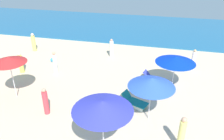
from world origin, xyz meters
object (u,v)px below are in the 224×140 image
at_px(umbrella_2, 152,82).
at_px(beachgoer_6, 193,61).
at_px(lounge_chair_1_0, 152,78).
at_px(beachgoer_2, 111,49).
at_px(beachgoer_5, 55,63).
at_px(beachgoer_0, 182,134).
at_px(umbrella_1, 176,60).
at_px(lounge_chair_2_0, 134,101).
at_px(beach_ball_1, 53,60).
at_px(beachgoer_1, 34,43).
at_px(umbrella_4, 103,106).
at_px(beachgoer_4, 21,63).
at_px(umbrella_0, 9,60).
at_px(beachgoer_7, 46,102).

distance_m(umbrella_2, beachgoer_6, 7.00).
xyz_separation_m(lounge_chair_1_0, beachgoer_2, (-3.66, 3.39, 0.48)).
relative_size(lounge_chair_1_0, umbrella_2, 0.57).
bearing_deg(beachgoer_5, beachgoer_2, 89.38).
relative_size(beachgoer_0, beachgoer_5, 0.99).
bearing_deg(umbrella_1, beachgoer_6, 63.91).
xyz_separation_m(umbrella_2, beachgoer_5, (-6.98, 3.52, -1.37)).
xyz_separation_m(umbrella_2, lounge_chair_2_0, (-0.91, 0.95, -1.91)).
xyz_separation_m(umbrella_1, lounge_chair_1_0, (-1.32, 0.63, -1.77)).
height_order(umbrella_2, beachgoer_5, umbrella_2).
bearing_deg(beach_ball_1, beachgoer_1, 146.00).
bearing_deg(beach_ball_1, beachgoer_5, -56.28).
bearing_deg(umbrella_2, umbrella_4, -120.79).
distance_m(lounge_chair_2_0, beachgoer_1, 11.71).
bearing_deg(beachgoer_6, beachgoer_2, -59.16).
distance_m(umbrella_1, umbrella_4, 6.80).
height_order(lounge_chair_1_0, umbrella_4, umbrella_4).
bearing_deg(beachgoer_4, beachgoer_1, -165.29).
bearing_deg(umbrella_0, beach_ball_1, 92.40).
height_order(lounge_chair_2_0, umbrella_4, umbrella_4).
distance_m(umbrella_1, beachgoer_5, 8.24).
xyz_separation_m(umbrella_1, beachgoer_1, (-12.04, 3.69, -1.23)).
xyz_separation_m(beachgoer_5, beachgoer_6, (9.59, 2.83, -0.02)).
bearing_deg(umbrella_0, beachgoer_7, -21.85).
bearing_deg(beachgoer_0, beachgoer_6, -38.81).
height_order(beachgoer_1, beachgoer_7, beachgoer_1).
bearing_deg(umbrella_4, umbrella_2, 59.21).
bearing_deg(beachgoer_5, umbrella_0, -67.59).
relative_size(umbrella_1, beachgoer_1, 1.49).
distance_m(umbrella_1, beach_ball_1, 9.68).
height_order(lounge_chair_1_0, beachgoer_5, beachgoer_5).
bearing_deg(umbrella_1, beachgoer_7, -146.88).
distance_m(beachgoer_6, beachgoer_7, 10.72).
height_order(beachgoer_7, beach_ball_1, beachgoer_7).
height_order(umbrella_1, lounge_chair_1_0, umbrella_1).
height_order(beachgoer_4, beach_ball_1, beachgoer_4).
bearing_deg(beach_ball_1, beachgoer_4, -121.09).
relative_size(beachgoer_0, beach_ball_1, 4.71).
bearing_deg(beachgoer_2, beach_ball_1, -141.95).
xyz_separation_m(umbrella_2, beachgoer_7, (-5.34, -0.85, -1.44)).
distance_m(umbrella_1, beachgoer_4, 10.72).
height_order(umbrella_2, lounge_chair_2_0, umbrella_2).
bearing_deg(beachgoer_2, beachgoer_7, -88.98).
bearing_deg(umbrella_4, beachgoer_0, 19.06).
height_order(umbrella_1, umbrella_2, umbrella_2).
xyz_separation_m(umbrella_4, beachgoer_5, (-5.33, 6.28, -1.68)).
distance_m(umbrella_1, beachgoer_0, 5.23).
distance_m(beachgoer_2, beachgoer_5, 5.04).
relative_size(beachgoer_6, beach_ball_1, 4.73).
distance_m(umbrella_0, beachgoer_0, 9.76).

